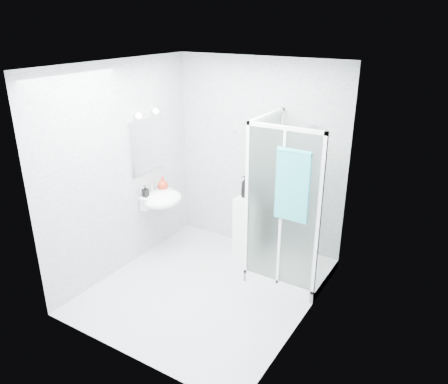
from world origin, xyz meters
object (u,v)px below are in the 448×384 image
Objects in this scene: storage_cabinet at (250,226)px; hand_towel at (293,184)px; shower_enclosure at (285,244)px; shampoo_bottle_b at (256,190)px; wall_basin at (161,199)px; soap_dispenser_black at (145,191)px; soap_dispenser_orange at (163,184)px; shampoo_bottle_a at (245,186)px.

storage_cabinet is 1.04× the size of hand_towel.
shampoo_bottle_b is at bearing 153.60° from shower_enclosure.
shower_enclosure is 3.57× the size of wall_basin.
hand_towel is at bearing 2.16° from soap_dispenser_black.
shower_enclosure reaches higher than wall_basin.
soap_dispenser_orange is at bearing -152.91° from storage_cabinet.
soap_dispenser_black is (-1.23, -0.75, -0.02)m from shampoo_bottle_b.
shampoo_bottle_b is (-0.55, 0.27, 0.51)m from shower_enclosure.
storage_cabinet is at bearing 156.83° from shower_enclosure.
wall_basin is 2.96× the size of soap_dispenser_orange.
shampoo_bottle_a is (-0.71, 0.26, 0.53)m from shower_enclosure.
storage_cabinet is (1.02, 0.59, -0.38)m from wall_basin.
storage_cabinet is 5.30× the size of soap_dispenser_black.
hand_towel is (0.84, -0.67, 1.00)m from storage_cabinet.
storage_cabinet is 0.55m from shampoo_bottle_b.
shower_enclosure is 0.69m from storage_cabinet.
soap_dispenser_orange is 0.30m from soap_dispenser_black.
shampoo_bottle_a is at bearing 31.55° from wall_basin.
shampoo_bottle_a is 1.11m from soap_dispenser_orange.
soap_dispenser_orange is (-1.18, -0.45, -0.00)m from shampoo_bottle_b.
soap_dispenser_black is (-1.07, -0.74, -0.03)m from shampoo_bottle_a.
wall_basin is 2.16× the size of shampoo_bottle_b.
soap_dispenser_black is (-1.78, -0.48, 0.49)m from shower_enclosure.
shower_enclosure reaches higher than soap_dispenser_orange.
storage_cabinet is 3.20× the size of shampoo_bottle_b.
storage_cabinet is 4.38× the size of soap_dispenser_orange.
wall_basin is at bearing -169.19° from shower_enclosure.
shampoo_bottle_b is 1.44m from soap_dispenser_black.
soap_dispenser_orange is at bearing -159.05° from shampoo_bottle_b.
soap_dispenser_black is at bearing -148.64° from shampoo_bottle_b.
shampoo_bottle_b is at bearing 28.05° from wall_basin.
soap_dispenser_orange is (-1.10, -0.45, 0.54)m from storage_cabinet.
shower_enclosure is 10.58× the size of soap_dispenser_orange.
soap_dispenser_orange reaches higher than wall_basin.
soap_dispenser_black is (-1.99, -0.08, -0.47)m from hand_towel.
soap_dispenser_black reaches higher than storage_cabinet.
shampoo_bottle_a is at bearing -170.83° from storage_cabinet.
hand_towel is at bearing -61.96° from shower_enclosure.
wall_basin is at bearing -145.34° from storage_cabinet.
wall_basin is 1.97m from hand_towel.
soap_dispenser_orange reaches higher than soap_dispenser_black.
shower_enclosure is at bearing 14.99° from soap_dispenser_black.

